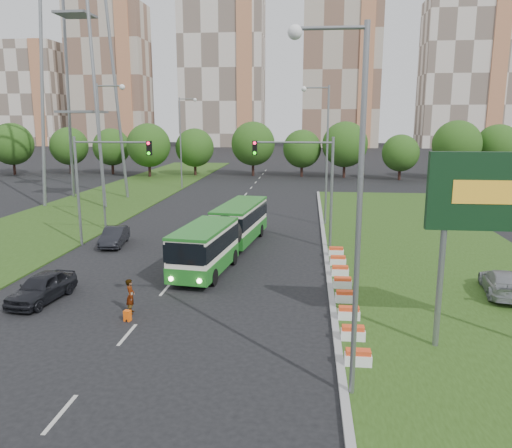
# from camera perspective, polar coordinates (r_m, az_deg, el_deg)

# --- Properties ---
(ground) EXTENTS (360.00, 360.00, 0.00)m
(ground) POSITION_cam_1_polar(r_m,az_deg,el_deg) (27.56, -4.22, -7.64)
(ground) COLOR black
(ground) RESTS_ON ground
(grass_median) EXTENTS (14.00, 60.00, 0.15)m
(grass_median) POSITION_cam_1_polar(r_m,az_deg,el_deg) (35.76, 19.22, -3.57)
(grass_median) COLOR #274413
(grass_median) RESTS_ON ground
(median_kerb) EXTENTS (0.30, 60.00, 0.18)m
(median_kerb) POSITION_cam_1_polar(r_m,az_deg,el_deg) (34.80, 8.00, -3.41)
(median_kerb) COLOR #9B9B9B
(median_kerb) RESTS_ON ground
(left_verge) EXTENTS (12.00, 110.00, 0.10)m
(left_verge) POSITION_cam_1_polar(r_m,az_deg,el_deg) (56.16, -17.99, 1.91)
(left_verge) COLOR #274413
(left_verge) RESTS_ON ground
(lane_markings) EXTENTS (0.20, 100.00, 0.01)m
(lane_markings) POSITION_cam_1_polar(r_m,az_deg,el_deg) (47.11, -3.57, 0.59)
(lane_markings) COLOR #B5B4AD
(lane_markings) RESTS_ON ground
(flower_planters) EXTENTS (1.10, 15.90, 0.60)m
(flower_planters) POSITION_cam_1_polar(r_m,az_deg,el_deg) (26.80, 10.02, -7.34)
(flower_planters) COLOR white
(flower_planters) RESTS_ON grass_median
(billboard) EXTENTS (6.00, 0.37, 8.00)m
(billboard) POSITION_cam_1_polar(r_m,az_deg,el_deg) (21.19, 26.83, 2.39)
(billboard) COLOR gray
(billboard) RESTS_ON ground
(traffic_mast_median) EXTENTS (5.76, 0.32, 8.00)m
(traffic_mast_median) POSITION_cam_1_polar(r_m,az_deg,el_deg) (35.77, 6.09, 5.64)
(traffic_mast_median) COLOR gray
(traffic_mast_median) RESTS_ON ground
(traffic_mast_left) EXTENTS (5.76, 0.32, 8.00)m
(traffic_mast_left) POSITION_cam_1_polar(r_m,az_deg,el_deg) (37.89, -17.60, 5.50)
(traffic_mast_left) COLOR gray
(traffic_mast_left) RESTS_ON ground
(street_lamps) EXTENTS (36.00, 60.00, 12.00)m
(street_lamps) POSITION_cam_1_polar(r_m,az_deg,el_deg) (36.52, -6.27, 6.79)
(street_lamps) COLOR gray
(street_lamps) RESTS_ON ground
(tree_line) EXTENTS (120.00, 8.00, 9.00)m
(tree_line) POSITION_cam_1_polar(r_m,az_deg,el_deg) (80.87, 9.79, 8.37)
(tree_line) COLOR #255015
(tree_line) RESTS_ON ground
(apartment_tower_west) EXTENTS (26.00, 15.00, 48.00)m
(apartment_tower_west) POSITION_cam_1_polar(r_m,az_deg,el_deg) (189.46, -16.32, 15.88)
(apartment_tower_west) COLOR #BBAC96
(apartment_tower_west) RESTS_ON ground
(apartment_tower_cwest) EXTENTS (28.00, 15.00, 52.00)m
(apartment_tower_cwest) POSITION_cam_1_polar(r_m,az_deg,el_deg) (178.84, -3.83, 17.23)
(apartment_tower_cwest) COLOR beige
(apartment_tower_cwest) RESTS_ON ground
(apartment_tower_ceast) EXTENTS (25.00, 15.00, 50.00)m
(apartment_tower_ceast) POSITION_cam_1_polar(r_m,az_deg,el_deg) (176.58, 9.67, 16.83)
(apartment_tower_ceast) COLOR #BBAC96
(apartment_tower_ceast) RESTS_ON ground
(apartment_tower_east) EXTENTS (27.00, 15.00, 47.00)m
(apartment_tower_east) POSITION_cam_1_polar(r_m,az_deg,el_deg) (183.19, 22.71, 15.46)
(apartment_tower_east) COLOR beige
(apartment_tower_east) RESTS_ON ground
(midrise_west) EXTENTS (22.00, 14.00, 36.00)m
(midrise_west) POSITION_cam_1_polar(r_m,az_deg,el_deg) (202.07, -24.34, 13.34)
(midrise_west) COLOR beige
(midrise_west) RESTS_ON ground
(articulated_bus) EXTENTS (2.45, 15.72, 2.59)m
(articulated_bus) POSITION_cam_1_polar(r_m,az_deg,el_deg) (34.25, -3.59, -0.98)
(articulated_bus) COLOR white
(articulated_bus) RESTS_ON ground
(car_left_near) EXTENTS (2.26, 4.51, 1.47)m
(car_left_near) POSITION_cam_1_polar(r_m,az_deg,el_deg) (28.03, -23.28, -6.67)
(car_left_near) COLOR black
(car_left_near) RESTS_ON ground
(car_left_far) EXTENTS (2.03, 4.33, 1.37)m
(car_left_far) POSITION_cam_1_polar(r_m,az_deg,el_deg) (38.45, -15.88, -1.37)
(car_left_far) COLOR black
(car_left_far) RESTS_ON ground
(car_median) EXTENTS (2.53, 4.75, 1.31)m
(car_median) POSITION_cam_1_polar(r_m,az_deg,el_deg) (29.32, 26.34, -6.01)
(car_median) COLOR #989CA0
(car_median) RESTS_ON grass_median
(pedestrian) EXTENTS (0.54, 0.70, 1.71)m
(pedestrian) POSITION_cam_1_polar(r_m,az_deg,el_deg) (24.96, -14.15, -8.00)
(pedestrian) COLOR gray
(pedestrian) RESTS_ON ground
(shopping_trolley) EXTENTS (0.30, 0.31, 0.51)m
(shopping_trolley) POSITION_cam_1_polar(r_m,az_deg,el_deg) (24.28, -14.48, -10.11)
(shopping_trolley) COLOR #FF5B0D
(shopping_trolley) RESTS_ON ground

